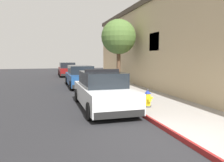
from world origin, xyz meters
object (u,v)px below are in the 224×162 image
Objects in this scene: police_cruiser at (102,91)px; fire_hydrant at (148,99)px; parked_car_silver_ahead at (80,77)px; parked_car_dark_far at (67,70)px; street_tree at (119,37)px.

police_cruiser is 6.37× the size of fire_hydrant.
police_cruiser is 1.00× the size of parked_car_silver_ahead.
police_cruiser is 7.36m from parked_car_silver_ahead.
parked_car_dark_far is 6.37× the size of fire_hydrant.
street_tree reaches higher than parked_car_dark_far.
street_tree is at bearing 66.30° from police_cruiser.
fire_hydrant is (1.76, -18.01, -0.25)m from parked_car_dark_far.
fire_hydrant is at bearing -97.78° from street_tree.
parked_car_dark_far is at bearing 95.59° from fire_hydrant.
parked_car_dark_far is at bearing 90.95° from parked_car_silver_ahead.
police_cruiser reaches higher than parked_car_silver_ahead.
parked_car_dark_far is 11.73m from street_tree.
parked_car_silver_ahead is at bearing 152.48° from street_tree.
parked_car_silver_ahead is at bearing 100.93° from fire_hydrant.
police_cruiser is 17.08m from parked_car_dark_far.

